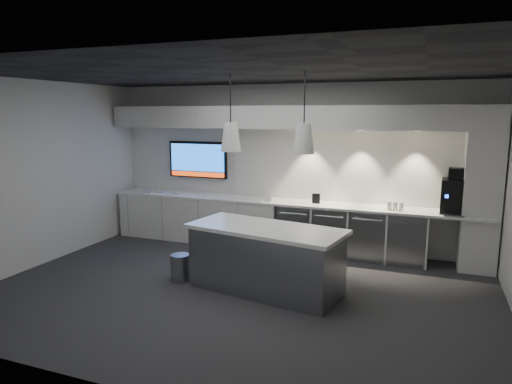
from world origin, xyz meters
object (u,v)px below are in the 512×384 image
at_px(coffee_machine, 454,195).
at_px(island, 266,259).
at_px(wall_tv, 198,160).
at_px(bin, 180,268).

bearing_deg(coffee_machine, island, -138.30).
relative_size(wall_tv, island, 0.54).
height_order(island, bin, island).
bearing_deg(coffee_machine, wall_tv, 179.29).
distance_m(wall_tv, coffee_machine, 4.73).
bearing_deg(bin, wall_tv, 111.58).
relative_size(wall_tv, bin, 3.11).
bearing_deg(bin, island, 4.16).
xyz_separation_m(wall_tv, island, (2.25, -2.27, -1.09)).
distance_m(island, coffee_machine, 3.27).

